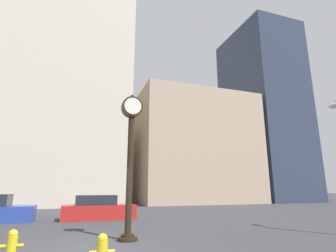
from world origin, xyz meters
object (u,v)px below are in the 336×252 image
object	(u,v)px
fire_hydrant_far	(102,249)
street_clock	(130,151)
car_red	(98,209)
fire_hydrant_near	(12,244)

from	to	relation	value
fire_hydrant_far	street_clock	bearing A→B (deg)	68.04
car_red	fire_hydrant_far	distance (m)	9.89
car_red	fire_hydrant_near	bearing A→B (deg)	-109.95
street_clock	car_red	xyz separation A→B (m)	(-0.45, 7.03, -2.53)
car_red	fire_hydrant_far	xyz separation A→B (m)	(-0.69, -9.86, -0.22)
fire_hydrant_far	car_red	bearing A→B (deg)	85.99
car_red	fire_hydrant_far	world-z (taller)	car_red
fire_hydrant_near	fire_hydrant_far	distance (m)	2.60
fire_hydrant_far	fire_hydrant_near	bearing A→B (deg)	145.44
street_clock	car_red	bearing A→B (deg)	93.65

